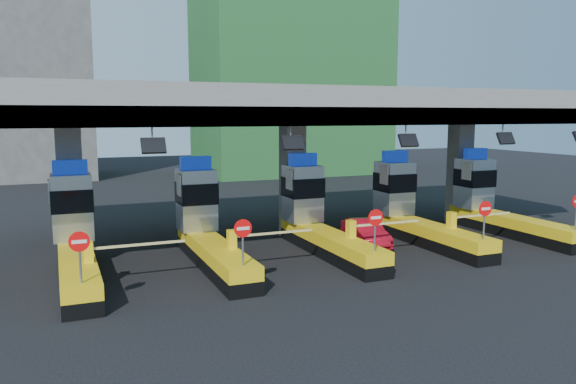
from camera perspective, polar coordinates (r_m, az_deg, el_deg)
name	(u,v)px	position (r m, az deg, el deg)	size (l,w,h in m)	color
ground	(319,250)	(24.83, 3.17, -5.92)	(120.00, 120.00, 0.00)	black
toll_canopy	(294,110)	(26.73, 0.57, 8.33)	(28.00, 12.09, 7.00)	slate
toll_lane_far_left	(75,237)	(22.44, -20.85, -4.27)	(4.43, 8.00, 4.16)	black
toll_lane_left	(206,227)	(23.11, -8.36, -3.49)	(4.43, 8.00, 4.16)	black
toll_lane_center	(317,218)	(24.79, 2.92, -2.64)	(4.43, 8.00, 4.16)	black
toll_lane_right	(412,211)	(27.29, 12.45, -1.85)	(4.43, 8.00, 4.16)	black
toll_lane_far_right	(494,204)	(30.41, 20.19, -1.16)	(4.43, 8.00, 4.16)	black
bg_building_scaffold	(289,34)	(58.79, 0.14, 15.77)	(18.00, 12.00, 28.00)	#1E5926
bg_building_concrete	(9,80)	(57.89, -26.47, 10.11)	(14.00, 10.00, 18.00)	#4C4C49
red_car	(366,233)	(25.78, 7.89, -4.11)	(1.26, 3.61, 1.19)	red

